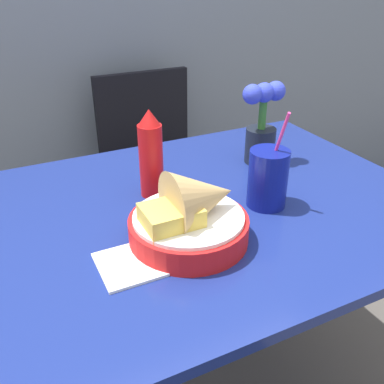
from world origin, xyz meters
name	(u,v)px	position (x,y,z in m)	size (l,w,h in m)	color
dining_table	(203,240)	(0.00, 0.00, 0.63)	(1.08, 0.81, 0.73)	navy
chair_far_window	(153,158)	(0.17, 0.78, 0.50)	(0.40, 0.40, 0.85)	black
food_basket	(193,216)	(-0.09, -0.12, 0.79)	(0.24, 0.24, 0.16)	red
ketchup_bottle	(151,155)	(-0.09, 0.10, 0.83)	(0.06, 0.06, 0.22)	red
drink_cup	(268,180)	(0.13, -0.07, 0.79)	(0.09, 0.09, 0.23)	navy
flower_vase	(262,125)	(0.25, 0.14, 0.84)	(0.13, 0.08, 0.23)	black
napkin	(139,262)	(-0.21, -0.15, 0.73)	(0.15, 0.12, 0.01)	white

